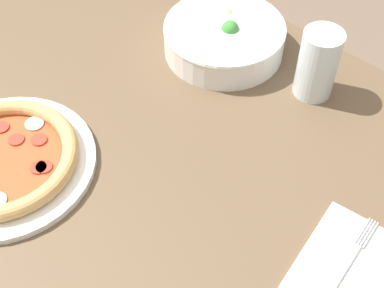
{
  "coord_description": "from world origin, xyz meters",
  "views": [
    {
      "loc": [
        0.5,
        -0.35,
        1.42
      ],
      "look_at": [
        0.13,
        0.06,
        0.76
      ],
      "focal_mm": 50.0,
      "sensor_mm": 36.0,
      "label": 1
    }
  ],
  "objects_px": {
    "pizza": "(3,160)",
    "fork": "(347,264)",
    "bowl": "(226,37)",
    "glass": "(318,64)"
  },
  "relations": [
    {
      "from": "pizza",
      "to": "bowl",
      "type": "bearing_deg",
      "value": 80.63
    },
    {
      "from": "fork",
      "to": "glass",
      "type": "xyz_separation_m",
      "value": [
        -0.23,
        0.26,
        0.06
      ]
    },
    {
      "from": "pizza",
      "to": "glass",
      "type": "distance_m",
      "value": 0.54
    },
    {
      "from": "fork",
      "to": "glass",
      "type": "relative_size",
      "value": 1.33
    },
    {
      "from": "pizza",
      "to": "fork",
      "type": "bearing_deg",
      "value": 23.87
    },
    {
      "from": "pizza",
      "to": "bowl",
      "type": "relative_size",
      "value": 1.26
    },
    {
      "from": "glass",
      "to": "fork",
      "type": "bearing_deg",
      "value": -47.54
    },
    {
      "from": "pizza",
      "to": "bowl",
      "type": "xyz_separation_m",
      "value": [
        0.07,
        0.45,
        0.02
      ]
    },
    {
      "from": "bowl",
      "to": "fork",
      "type": "bearing_deg",
      "value": -29.03
    },
    {
      "from": "pizza",
      "to": "fork",
      "type": "relative_size",
      "value": 1.7
    }
  ]
}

